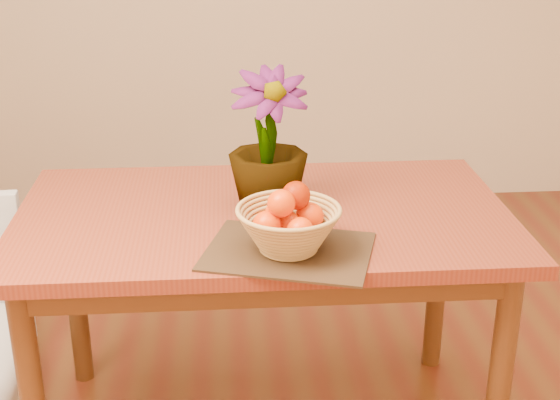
{
  "coord_description": "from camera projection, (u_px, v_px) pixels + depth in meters",
  "views": [
    {
      "loc": [
        -0.1,
        -1.74,
        1.61
      ],
      "look_at": [
        0.03,
        0.08,
        0.87
      ],
      "focal_mm": 50.0,
      "sensor_mm": 36.0,
      "label": 1
    }
  ],
  "objects": [
    {
      "name": "table",
      "position": [
        264.0,
        239.0,
        2.25
      ],
      "size": [
        1.4,
        0.8,
        0.75
      ],
      "color": "maroon",
      "rests_on": "floor"
    },
    {
      "name": "orange_pile",
      "position": [
        290.0,
        212.0,
        1.93
      ],
      "size": [
        0.18,
        0.18,
        0.13
      ],
      "rotation": [
        0.0,
        0.0,
        -0.2
      ],
      "color": "#DD3803",
      "rests_on": "wicker_basket"
    },
    {
      "name": "wicker_basket",
      "position": [
        289.0,
        231.0,
        1.94
      ],
      "size": [
        0.26,
        0.26,
        0.11
      ],
      "color": "tan",
      "rests_on": "placemat"
    },
    {
      "name": "potted_plant",
      "position": [
        268.0,
        141.0,
        2.17
      ],
      "size": [
        0.24,
        0.24,
        0.4
      ],
      "primitive_type": "imported",
      "rotation": [
        0.0,
        0.0,
        0.06
      ],
      "color": "#174413",
      "rests_on": "table"
    },
    {
      "name": "placemat",
      "position": [
        288.0,
        251.0,
        1.96
      ],
      "size": [
        0.48,
        0.41,
        0.01
      ],
      "primitive_type": "cube",
      "rotation": [
        0.0,
        0.0,
        -0.29
      ],
      "color": "#312012",
      "rests_on": "table"
    }
  ]
}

